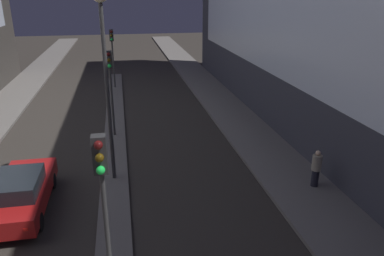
{
  "coord_description": "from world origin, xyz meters",
  "views": [
    {
      "loc": [
        0.59,
        -4.35,
        7.73
      ],
      "look_at": [
        4.22,
        14.67,
        0.5
      ],
      "focal_mm": 35.0,
      "sensor_mm": 36.0,
      "label": 1
    }
  ],
  "objects_px": {
    "car_left_lane": "(21,192)",
    "pedestrian_on_right_sidewalk": "(316,168)",
    "traffic_light_near": "(103,186)",
    "traffic_light_far": "(112,45)",
    "traffic_light_mid": "(110,75)",
    "street_lamp": "(103,41)"
  },
  "relations": [
    {
      "from": "traffic_light_mid",
      "to": "traffic_light_far",
      "type": "distance_m",
      "value": 10.9
    },
    {
      "from": "pedestrian_on_right_sidewalk",
      "to": "traffic_light_mid",
      "type": "bearing_deg",
      "value": 137.2
    },
    {
      "from": "traffic_light_near",
      "to": "traffic_light_far",
      "type": "height_order",
      "value": "same"
    },
    {
      "from": "traffic_light_near",
      "to": "pedestrian_on_right_sidewalk",
      "type": "height_order",
      "value": "traffic_light_near"
    },
    {
      "from": "traffic_light_near",
      "to": "traffic_light_far",
      "type": "distance_m",
      "value": 22.93
    },
    {
      "from": "pedestrian_on_right_sidewalk",
      "to": "car_left_lane",
      "type": "bearing_deg",
      "value": 177.2
    },
    {
      "from": "street_lamp",
      "to": "car_left_lane",
      "type": "xyz_separation_m",
      "value": [
        -3.29,
        -1.79,
        -5.11
      ]
    },
    {
      "from": "traffic_light_far",
      "to": "pedestrian_on_right_sidewalk",
      "type": "distance_m",
      "value": 20.19
    },
    {
      "from": "traffic_light_near",
      "to": "car_left_lane",
      "type": "xyz_separation_m",
      "value": [
        -3.29,
        5.14,
        -2.73
      ]
    },
    {
      "from": "traffic_light_near",
      "to": "street_lamp",
      "type": "bearing_deg",
      "value": 90.0
    },
    {
      "from": "traffic_light_near",
      "to": "car_left_lane",
      "type": "distance_m",
      "value": 6.69
    },
    {
      "from": "traffic_light_near",
      "to": "street_lamp",
      "type": "height_order",
      "value": "street_lamp"
    },
    {
      "from": "traffic_light_mid",
      "to": "street_lamp",
      "type": "distance_m",
      "value": 5.63
    },
    {
      "from": "traffic_light_far",
      "to": "street_lamp",
      "type": "height_order",
      "value": "street_lamp"
    },
    {
      "from": "traffic_light_mid",
      "to": "traffic_light_far",
      "type": "bearing_deg",
      "value": 90.0
    },
    {
      "from": "traffic_light_far",
      "to": "street_lamp",
      "type": "relative_size",
      "value": 0.6
    },
    {
      "from": "traffic_light_near",
      "to": "street_lamp",
      "type": "xyz_separation_m",
      "value": [
        0.0,
        6.93,
        2.37
      ]
    },
    {
      "from": "pedestrian_on_right_sidewalk",
      "to": "street_lamp",
      "type": "bearing_deg",
      "value": 163.77
    },
    {
      "from": "traffic_light_mid",
      "to": "pedestrian_on_right_sidewalk",
      "type": "bearing_deg",
      "value": -42.8
    },
    {
      "from": "street_lamp",
      "to": "pedestrian_on_right_sidewalk",
      "type": "xyz_separation_m",
      "value": [
        8.04,
        -2.34,
        -4.91
      ]
    },
    {
      "from": "traffic_light_mid",
      "to": "car_left_lane",
      "type": "bearing_deg",
      "value": -115.54
    },
    {
      "from": "car_left_lane",
      "to": "pedestrian_on_right_sidewalk",
      "type": "relative_size",
      "value": 3.04
    }
  ]
}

